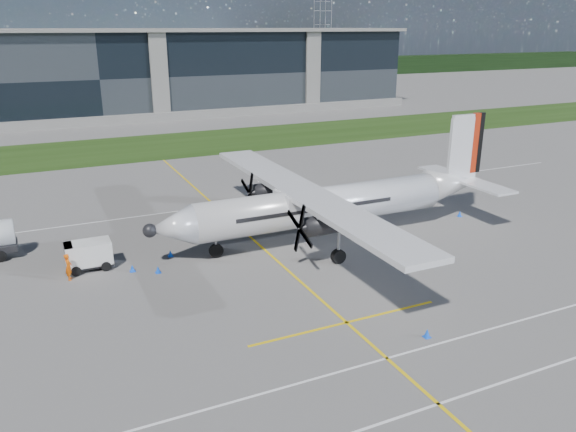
% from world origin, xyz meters
% --- Properties ---
extents(ground, '(400.00, 400.00, 0.00)m').
position_xyz_m(ground, '(0.00, 40.00, 0.00)').
color(ground, '#625F5C').
rests_on(ground, ground).
extents(grass_strip, '(400.00, 18.00, 0.04)m').
position_xyz_m(grass_strip, '(0.00, 48.00, 0.02)').
color(grass_strip, '#1C360E').
rests_on(grass_strip, ground).
extents(terminal_building, '(120.00, 20.00, 15.00)m').
position_xyz_m(terminal_building, '(0.00, 80.00, 7.50)').
color(terminal_building, black).
rests_on(terminal_building, ground).
extents(tree_line, '(400.00, 6.00, 6.00)m').
position_xyz_m(tree_line, '(0.00, 140.00, 3.00)').
color(tree_line, black).
rests_on(tree_line, ground).
extents(pylon_east, '(9.00, 4.60, 30.00)m').
position_xyz_m(pylon_east, '(85.00, 150.00, 15.00)').
color(pylon_east, gray).
rests_on(pylon_east, ground).
extents(yellow_taxiway_centerline, '(0.20, 70.00, 0.01)m').
position_xyz_m(yellow_taxiway_centerline, '(3.00, 10.00, 0.01)').
color(yellow_taxiway_centerline, yellow).
rests_on(yellow_taxiway_centerline, ground).
extents(white_lane_line, '(90.00, 0.15, 0.01)m').
position_xyz_m(white_lane_line, '(0.00, -14.00, 0.01)').
color(white_lane_line, white).
rests_on(white_lane_line, ground).
extents(turboprop_aircraft, '(29.03, 30.11, 9.03)m').
position_xyz_m(turboprop_aircraft, '(8.94, 6.21, 4.52)').
color(turboprop_aircraft, silver).
rests_on(turboprop_aircraft, ground).
extents(baggage_tug, '(3.25, 1.95, 1.95)m').
position_xyz_m(baggage_tug, '(-9.31, 8.03, 0.97)').
color(baggage_tug, silver).
rests_on(baggage_tug, ground).
extents(ground_crew_person, '(0.71, 0.92, 2.08)m').
position_xyz_m(ground_crew_person, '(-10.74, 6.72, 1.04)').
color(ground_crew_person, '#F25907').
rests_on(ground_crew_person, ground).
extents(safety_cone_fwd, '(0.36, 0.36, 0.50)m').
position_xyz_m(safety_cone_fwd, '(-6.74, 6.26, 0.25)').
color(safety_cone_fwd, blue).
rests_on(safety_cone_fwd, ground).
extents(safety_cone_nose_port, '(0.36, 0.36, 0.50)m').
position_xyz_m(safety_cone_nose_port, '(-5.19, 5.29, 0.25)').
color(safety_cone_nose_port, blue).
rests_on(safety_cone_nose_port, ground).
extents(safety_cone_portwing, '(0.36, 0.36, 0.50)m').
position_xyz_m(safety_cone_portwing, '(6.13, -9.20, 0.25)').
color(safety_cone_portwing, blue).
rests_on(safety_cone_portwing, ground).
extents(safety_cone_tail, '(0.36, 0.36, 0.50)m').
position_xyz_m(safety_cone_tail, '(21.67, 6.02, 0.25)').
color(safety_cone_tail, blue).
rests_on(safety_cone_tail, ground).
extents(safety_cone_nose_stbd, '(0.36, 0.36, 0.50)m').
position_xyz_m(safety_cone_nose_stbd, '(-3.74, 7.79, 0.25)').
color(safety_cone_nose_stbd, blue).
rests_on(safety_cone_nose_stbd, ground).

